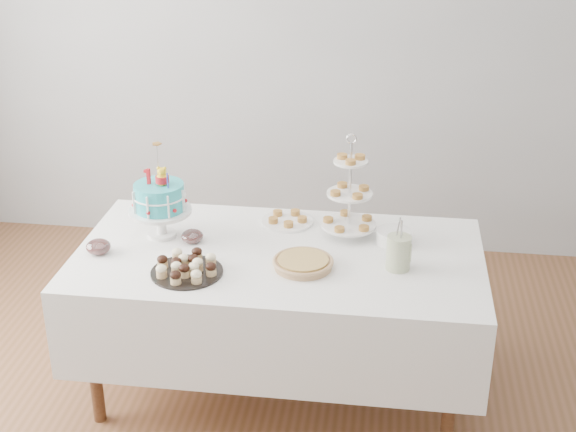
# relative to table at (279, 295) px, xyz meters

# --- Properties ---
(floor) EXTENTS (5.00, 5.00, 0.00)m
(floor) POSITION_rel_table_xyz_m (0.00, -0.30, -0.54)
(floor) COLOR brown
(floor) RESTS_ON ground
(walls) EXTENTS (5.04, 4.04, 2.70)m
(walls) POSITION_rel_table_xyz_m (0.00, -0.30, 0.81)
(walls) COLOR #949699
(walls) RESTS_ON floor
(table) EXTENTS (1.92, 1.02, 0.77)m
(table) POSITION_rel_table_xyz_m (0.00, 0.00, 0.00)
(table) COLOR white
(table) RESTS_ON floor
(birthday_cake) EXTENTS (0.31, 0.31, 0.47)m
(birthday_cake) POSITION_rel_table_xyz_m (-0.60, 0.10, 0.36)
(birthday_cake) COLOR white
(birthday_cake) RESTS_ON table
(cupcake_tray) EXTENTS (0.33, 0.33, 0.07)m
(cupcake_tray) POSITION_rel_table_xyz_m (-0.38, -0.25, 0.26)
(cupcake_tray) COLOR black
(cupcake_tray) RESTS_ON table
(pie) EXTENTS (0.28, 0.28, 0.04)m
(pie) POSITION_rel_table_xyz_m (0.13, -0.13, 0.25)
(pie) COLOR tan
(pie) RESTS_ON table
(tiered_stand) EXTENTS (0.27, 0.27, 0.53)m
(tiered_stand) POSITION_rel_table_xyz_m (0.31, 0.24, 0.45)
(tiered_stand) COLOR silver
(tiered_stand) RESTS_ON table
(plate_stack) EXTENTS (0.17, 0.17, 0.07)m
(plate_stack) POSITION_rel_table_xyz_m (0.53, 0.18, 0.26)
(plate_stack) COLOR white
(plate_stack) RESTS_ON table
(pastry_plate) EXTENTS (0.27, 0.27, 0.04)m
(pastry_plate) POSITION_rel_table_xyz_m (-0.01, 0.34, 0.24)
(pastry_plate) COLOR white
(pastry_plate) RESTS_ON table
(jam_bowl_a) EXTENTS (0.12, 0.12, 0.07)m
(jam_bowl_a) POSITION_rel_table_xyz_m (-0.84, -0.12, 0.26)
(jam_bowl_a) COLOR silver
(jam_bowl_a) RESTS_ON table
(jam_bowl_b) EXTENTS (0.11, 0.11, 0.06)m
(jam_bowl_b) POSITION_rel_table_xyz_m (-0.43, 0.06, 0.26)
(jam_bowl_b) COLOR silver
(jam_bowl_b) RESTS_ON table
(utensil_pitcher) EXTENTS (0.11, 0.11, 0.25)m
(utensil_pitcher) POSITION_rel_table_xyz_m (0.56, -0.08, 0.32)
(utensil_pitcher) COLOR beige
(utensil_pitcher) RESTS_ON table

